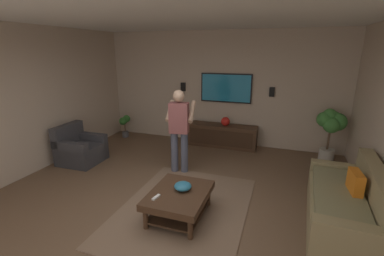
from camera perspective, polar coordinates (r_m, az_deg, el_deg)
ground_plane at (r=4.25m, az=-6.24°, el=-17.37°), size 8.23×8.23×0.00m
wall_back_tv at (r=6.90m, az=5.94°, el=8.36°), size 0.10×6.22×2.82m
ceiling_slab at (r=3.58m, az=-7.77°, el=24.49°), size 7.06×6.22×0.10m
area_rug at (r=4.30m, az=-1.68°, el=-16.74°), size 2.55×1.87×0.01m
couch at (r=4.31m, az=30.04°, el=-14.20°), size 1.95×0.98×0.87m
armchair at (r=6.29m, az=-22.74°, el=-4.27°), size 0.82×0.83×0.82m
coffee_table at (r=3.99m, az=-2.77°, el=-14.71°), size 1.00×0.80×0.40m
media_console at (r=6.80m, az=6.48°, el=-1.61°), size 0.45×1.70×0.55m
tv at (r=6.77m, az=7.26°, el=8.45°), size 0.05×1.27×0.72m
person_standing at (r=5.15m, az=-2.72°, el=0.29°), size 0.60×0.60×1.64m
potted_plant_tall at (r=6.41m, az=27.52°, el=0.46°), size 0.47×0.61×1.16m
potted_plant_short at (r=7.63m, az=-14.12°, el=1.21°), size 0.31×0.26×0.62m
bowl at (r=3.96m, az=-1.96°, el=-12.27°), size 0.25×0.25×0.11m
remote_white at (r=3.81m, az=-7.64°, el=-14.40°), size 0.16×0.07×0.02m
vase_round at (r=6.64m, az=7.13°, el=1.40°), size 0.22×0.22×0.22m
wall_speaker_left at (r=6.65m, az=16.65°, el=7.38°), size 0.06×0.12×0.22m
wall_speaker_right at (r=7.11m, az=-1.90°, el=8.75°), size 0.06×0.12×0.22m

